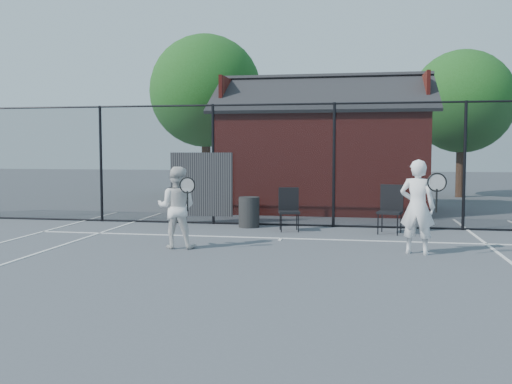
% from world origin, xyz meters
% --- Properties ---
extents(ground, '(80.00, 80.00, 0.00)m').
position_xyz_m(ground, '(0.00, 0.00, 0.00)').
color(ground, '#4D5258').
rests_on(ground, ground).
extents(court_lines, '(11.02, 18.00, 0.01)m').
position_xyz_m(court_lines, '(0.00, -1.32, 0.01)').
color(court_lines, silver).
rests_on(court_lines, ground).
extents(fence, '(22.04, 3.00, 3.00)m').
position_xyz_m(fence, '(-0.30, 5.00, 1.45)').
color(fence, black).
rests_on(fence, ground).
extents(clubhouse, '(6.50, 4.36, 4.19)m').
position_xyz_m(clubhouse, '(0.50, 9.00, 1.61)').
color(clubhouse, maroon).
rests_on(clubhouse, ground).
extents(tree_left, '(4.48, 4.48, 6.44)m').
position_xyz_m(tree_left, '(-4.50, 13.50, 4.19)').
color(tree_left, '#382816').
rests_on(tree_left, ground).
extents(tree_right, '(3.97, 3.97, 5.70)m').
position_xyz_m(tree_right, '(5.50, 14.50, 3.71)').
color(tree_right, '#382816').
rests_on(tree_right, ground).
extents(player_front, '(0.81, 0.64, 1.70)m').
position_xyz_m(player_front, '(2.64, 1.69, 0.86)').
color(player_front, white).
rests_on(player_front, ground).
extents(player_back, '(0.86, 0.64, 1.56)m').
position_xyz_m(player_back, '(-1.81, 1.52, 0.78)').
color(player_back, white).
rests_on(player_back, ground).
extents(chair_left, '(0.56, 0.57, 0.97)m').
position_xyz_m(chair_left, '(0.03, 4.10, 0.49)').
color(chair_left, black).
rests_on(chair_left, ground).
extents(chair_right, '(0.62, 0.64, 1.06)m').
position_xyz_m(chair_right, '(2.28, 4.10, 0.53)').
color(chair_right, black).
rests_on(chair_right, ground).
extents(waste_bin, '(0.60, 0.60, 0.73)m').
position_xyz_m(waste_bin, '(-1.01, 4.60, 0.37)').
color(waste_bin, '#262626').
rests_on(waste_bin, ground).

